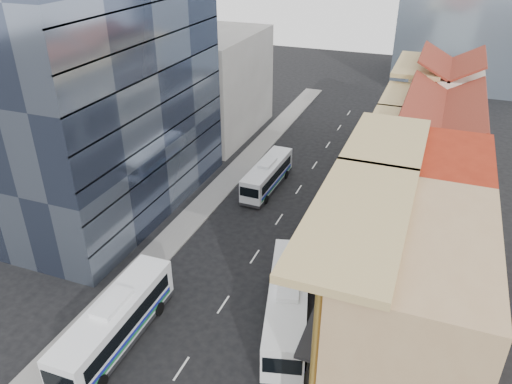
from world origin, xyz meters
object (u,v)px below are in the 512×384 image
at_px(office_tower, 103,66).
at_px(bus_right, 288,305).
at_px(shophouse_tan, 409,315).
at_px(bus_left_far, 267,175).
at_px(bus_left_near, 115,322).

bearing_deg(office_tower, bus_right, -26.77).
distance_m(shophouse_tan, bus_right, 9.76).
bearing_deg(shophouse_tan, bus_left_far, 127.19).
distance_m(bus_left_far, bus_right, 22.36).
bearing_deg(bus_left_far, office_tower, -144.50).
xyz_separation_m(bus_left_far, bus_right, (9.03, -20.45, 0.32)).
height_order(office_tower, bus_right, office_tower).
bearing_deg(bus_left_far, shophouse_tan, -51.35).
bearing_deg(bus_left_far, bus_right, -64.72).
bearing_deg(bus_left_near, bus_left_far, 84.70).
bearing_deg(bus_right, bus_left_far, 99.39).
relative_size(office_tower, bus_left_far, 2.84).
bearing_deg(bus_left_far, bus_left_near, -92.79).
distance_m(office_tower, bus_left_far, 21.01).
height_order(bus_left_near, bus_right, bus_right).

